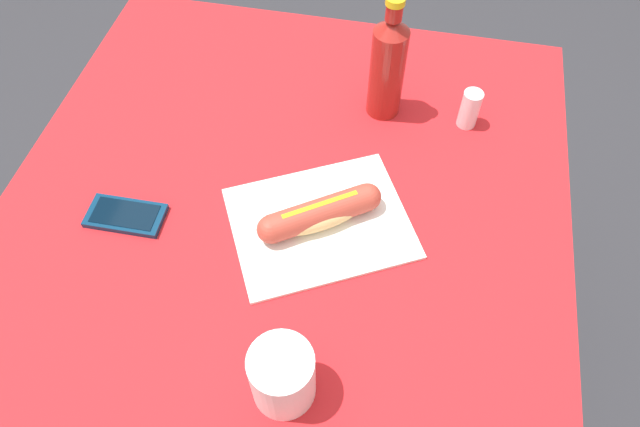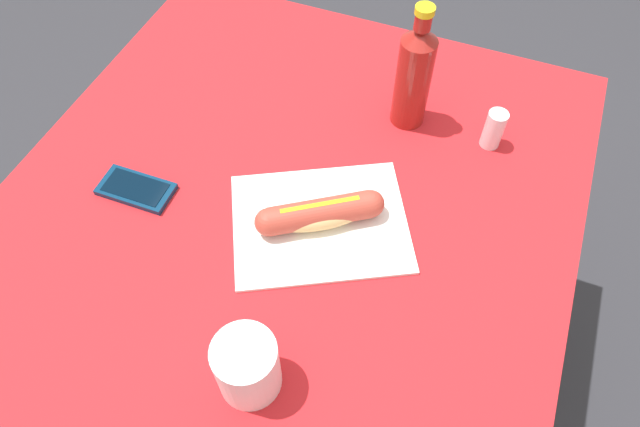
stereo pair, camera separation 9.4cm
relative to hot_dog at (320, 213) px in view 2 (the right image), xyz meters
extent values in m
plane|color=#2D2D33|center=(-0.07, 0.04, -0.78)|extent=(6.00, 6.00, 0.00)
cylinder|color=brown|center=(-0.44, -0.35, -0.42)|extent=(0.07, 0.07, 0.72)
cylinder|color=brown|center=(-0.44, 0.44, -0.42)|extent=(0.07, 0.07, 0.72)
cylinder|color=brown|center=(0.30, 0.44, -0.42)|extent=(0.07, 0.07, 0.72)
cube|color=brown|center=(-0.07, 0.04, -0.05)|extent=(0.90, 0.95, 0.03)
cube|color=red|center=(-0.07, 0.04, -0.03)|extent=(0.96, 1.01, 0.00)
cube|color=white|center=(0.00, 0.00, -0.03)|extent=(0.36, 0.34, 0.01)
ellipsoid|color=#E5BC75|center=(0.00, 0.00, 0.00)|extent=(0.17, 0.14, 0.04)
cylinder|color=#B24233|center=(0.00, 0.00, 0.00)|extent=(0.17, 0.13, 0.05)
sphere|color=#B24233|center=(0.07, 0.05, 0.00)|extent=(0.05, 0.05, 0.05)
sphere|color=#B24233|center=(-0.07, -0.05, 0.00)|extent=(0.05, 0.05, 0.05)
cube|color=yellow|center=(0.00, 0.00, 0.02)|extent=(0.11, 0.08, 0.00)
cube|color=#0A2D4C|center=(-0.32, -0.05, -0.02)|extent=(0.13, 0.07, 0.01)
cube|color=black|center=(-0.32, -0.05, -0.02)|extent=(0.11, 0.05, 0.00)
cylinder|color=maroon|center=(0.06, 0.29, 0.06)|extent=(0.06, 0.06, 0.18)
cone|color=maroon|center=(0.06, 0.29, 0.16)|extent=(0.06, 0.06, 0.02)
cylinder|color=maroon|center=(0.06, 0.29, 0.19)|extent=(0.03, 0.03, 0.03)
cylinder|color=yellow|center=(0.06, 0.29, 0.21)|extent=(0.03, 0.03, 0.01)
cylinder|color=white|center=(0.01, -0.28, 0.02)|extent=(0.09, 0.09, 0.11)
cylinder|color=silver|center=(0.22, 0.28, 0.01)|extent=(0.04, 0.04, 0.08)
camera|label=1|loc=(0.11, -0.53, 0.77)|focal=32.55mm
camera|label=2|loc=(0.20, -0.51, 0.77)|focal=32.55mm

